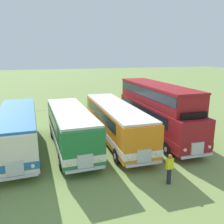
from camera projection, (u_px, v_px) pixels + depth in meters
name	position (u px, v px, depth m)	size (l,w,h in m)	color
ground_plane	(20.00, 153.00, 16.90)	(200.00, 200.00, 0.00)	#7A934C
bus_fourth_in_row	(18.00, 128.00, 16.87)	(2.71, 10.47, 2.99)	silver
bus_fifth_in_row	(71.00, 126.00, 17.39)	(2.71, 9.76, 2.99)	#237538
bus_sixth_in_row	(115.00, 120.00, 19.01)	(2.93, 11.67, 2.99)	orange
bus_seventh_in_row	(156.00, 108.00, 19.97)	(2.88, 11.56, 4.49)	maroon
marshal_person	(169.00, 169.00, 12.66)	(0.36, 0.24, 1.73)	#23232D
rope_fence_line	(23.00, 114.00, 25.13)	(28.23, 0.08, 1.05)	#8C704C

